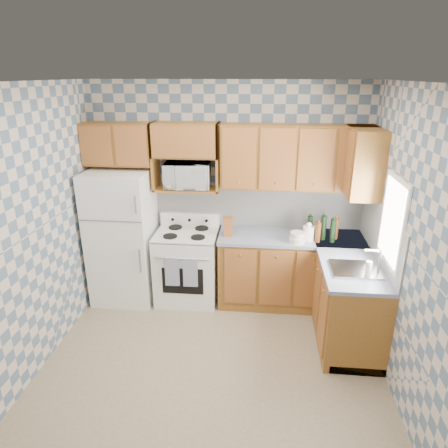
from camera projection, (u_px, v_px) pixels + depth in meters
The scene contains 31 objects.
floor at pixel (212, 366), 4.02m from camera, with size 3.40×3.40×0.00m, color #7E6951.
back_wall at pixel (227, 193), 5.03m from camera, with size 3.40×0.02×2.70m, color slate.
right_wall at pixel (408, 251), 3.39m from camera, with size 0.02×3.20×2.70m, color slate.
backsplash_back at pixel (258, 205), 5.04m from camera, with size 2.60×0.01×0.56m, color white.
backsplash_right at pixel (380, 232), 4.19m from camera, with size 0.01×1.60×0.56m, color white.
refrigerator at pixel (123, 237), 5.00m from camera, with size 0.75×0.70×1.68m, color white.
stove_body at pixel (188, 267), 5.09m from camera, with size 0.76×0.65×0.90m, color white.
cooktop at pixel (186, 234), 4.93m from camera, with size 0.76×0.65×0.03m, color silver.
backguard at pixel (190, 219), 5.15m from camera, with size 0.76×0.08×0.17m, color white.
dish_towel_left at pixel (172, 272), 4.75m from camera, with size 0.17×0.03×0.36m, color navy.
dish_towel_right at pixel (190, 273), 4.73m from camera, with size 0.17×0.03×0.36m, color navy.
base_cabinets_back at pixel (290, 271), 5.00m from camera, with size 1.75×0.60×0.88m, color brown.
base_cabinets_right at pixel (344, 294), 4.48m from camera, with size 0.60×1.60×0.88m, color brown.
countertop_back at pixel (292, 237), 4.83m from camera, with size 1.77×0.63×0.04m, color gray.
countertop_right at pixel (348, 257), 4.32m from camera, with size 0.63×1.60×0.04m, color gray.
upper_cabinets_back at pixel (296, 157), 4.63m from camera, with size 1.75×0.33×0.74m, color brown.
upper_cabinets_fridge at pixel (118, 144), 4.78m from camera, with size 0.82×0.33×0.50m, color brown.
upper_cabinets_right at pixel (363, 162), 4.39m from camera, with size 0.33×0.70×0.74m, color brown.
microwave_shelf at pixel (187, 189), 4.89m from camera, with size 0.80×0.33×0.03m, color brown.
microwave at pixel (188, 175), 4.85m from camera, with size 0.55×0.37×0.31m, color white.
sink at pixel (355, 270), 3.98m from camera, with size 0.48×0.40×0.03m, color #B7B7BC.
window at pixel (393, 221), 3.77m from camera, with size 0.02×0.66×0.86m, color white.
bottle_0 at pixel (323, 228), 4.67m from camera, with size 0.07×0.07×0.30m, color black.
bottle_1 at pixel (333, 231), 4.61m from camera, with size 0.07×0.07×0.28m, color black.
bottle_2 at pixel (336, 229), 4.70m from camera, with size 0.07×0.07×0.26m, color #5D3114.
bottle_3 at pixel (318, 232), 4.61m from camera, with size 0.07×0.07×0.24m, color #5D3114.
bottle_4 at pixel (310, 227), 4.75m from camera, with size 0.07×0.07×0.27m, color black.
knife_block at pixel (228, 226), 4.80m from camera, with size 0.11×0.11×0.23m, color brown.
electric_kettle at pixel (308, 233), 4.67m from camera, with size 0.14×0.14×0.17m, color white.
food_containers at pixel (297, 237), 4.62m from camera, with size 0.19×0.19×0.12m, color silver, non-canonical shape.
soap_bottle at pixel (368, 270), 3.81m from camera, with size 0.06×0.06×0.17m, color silver.
Camera 1 is at (0.44, -3.23, 2.76)m, focal length 32.00 mm.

